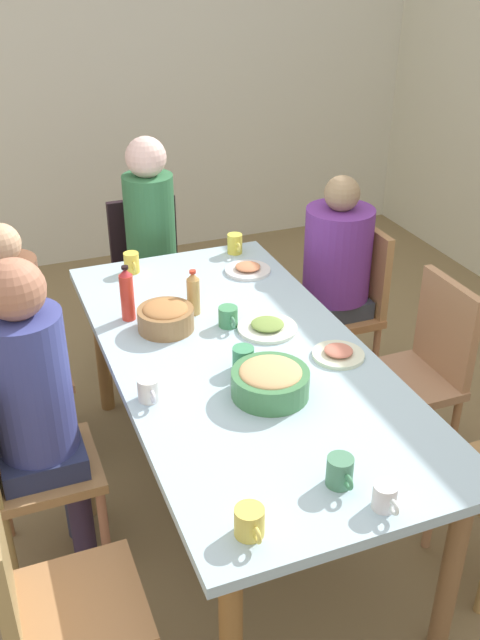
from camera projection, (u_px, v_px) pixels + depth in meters
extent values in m
plane|color=olive|center=(240.00, 502.00, 3.15)|extent=(6.80, 6.80, 0.00)
cube|color=silver|center=(85.00, 77.00, 4.87)|extent=(0.12, 5.10, 2.60)
cube|color=#A9C6D7|center=(240.00, 358.00, 2.79)|extent=(2.02, 0.97, 0.04)
cylinder|color=olive|center=(102.00, 348.00, 3.59)|extent=(0.07, 0.07, 0.73)
cylinder|color=olive|center=(245.00, 320.00, 3.84)|extent=(0.07, 0.07, 0.73)
cylinder|color=brown|center=(451.00, 573.00, 2.35)|extent=(0.07, 0.07, 0.73)
cube|color=#AC7648|center=(77.00, 609.00, 2.14)|extent=(0.40, 0.40, 0.04)
cylinder|color=#A87B54|center=(23.00, 631.00, 2.33)|extent=(0.04, 0.04, 0.43)
cylinder|color=#B4764D|center=(125.00, 600.00, 2.44)|extent=(0.04, 0.04, 0.43)
cube|color=#A48853|center=(1.00, 571.00, 1.97)|extent=(0.38, 0.04, 0.45)
cube|color=#AA7B4C|center=(44.00, 468.00, 2.69)|extent=(0.40, 0.40, 0.04)
cylinder|color=#B1754B|center=(3.00, 496.00, 2.88)|extent=(0.04, 0.04, 0.43)
cylinder|color=#A4854B|center=(12.00, 557.00, 2.60)|extent=(0.04, 0.04, 0.43)
cylinder|color=#A78654|center=(87.00, 475.00, 2.99)|extent=(0.04, 0.04, 0.43)
cylinder|color=#B67659|center=(105.00, 531.00, 2.71)|extent=(0.04, 0.04, 0.43)
cylinder|color=#2D3048|center=(74.00, 491.00, 2.89)|extent=(0.09, 0.09, 0.45)
cylinder|color=#362945|center=(81.00, 518.00, 2.76)|extent=(0.09, 0.09, 0.45)
cube|color=navy|center=(42.00, 456.00, 2.66)|extent=(0.30, 0.30, 0.10)
cylinder|color=#3C4492|center=(30.00, 383.00, 2.50)|extent=(0.28, 0.28, 0.54)
sphere|color=#AE7155|center=(14.00, 289.00, 2.32)|extent=(0.21, 0.21, 0.21)
cube|color=#AA7D5A|center=(405.00, 382.00, 3.19)|extent=(0.40, 0.40, 0.04)
cylinder|color=#AD7A4F|center=(453.00, 436.00, 3.21)|extent=(0.04, 0.04, 0.43)
cylinder|color=#AD804B|center=(410.00, 395.00, 3.49)|extent=(0.04, 0.04, 0.43)
cylinder|color=#A3824C|center=(387.00, 454.00, 3.10)|extent=(0.04, 0.04, 0.43)
cylinder|color=tan|center=(349.00, 411.00, 3.38)|extent=(0.04, 0.04, 0.43)
cube|color=tan|center=(446.00, 329.00, 3.13)|extent=(0.38, 0.04, 0.45)
cube|color=black|center=(154.00, 288.00, 4.00)|extent=(0.40, 0.40, 0.04)
cylinder|color=black|center=(176.00, 305.00, 4.31)|extent=(0.04, 0.04, 0.43)
cylinder|color=black|center=(121.00, 315.00, 4.20)|extent=(0.04, 0.04, 0.43)
cylinder|color=black|center=(194.00, 331.00, 4.03)|extent=(0.04, 0.04, 0.43)
cylinder|color=black|center=(135.00, 343.00, 3.92)|extent=(0.04, 0.04, 0.43)
cube|color=black|center=(143.00, 237.00, 4.04)|extent=(0.04, 0.38, 0.45)
cylinder|color=#383A3B|center=(175.00, 327.00, 4.05)|extent=(0.09, 0.09, 0.45)
cylinder|color=#373B40|center=(147.00, 332.00, 4.00)|extent=(0.09, 0.09, 0.45)
cube|color=#3A393F|center=(154.00, 278.00, 3.98)|extent=(0.30, 0.30, 0.10)
cylinder|color=#347447|center=(150.00, 224.00, 3.82)|extent=(0.27, 0.27, 0.54)
sphere|color=beige|center=(146.00, 157.00, 3.64)|extent=(0.21, 0.21, 0.21)
cylinder|color=#B17D56|center=(432.00, 506.00, 2.83)|extent=(0.04, 0.04, 0.43)
cube|color=#B27647|center=(333.00, 314.00, 3.74)|extent=(0.40, 0.40, 0.04)
cylinder|color=#B67A53|center=(375.00, 361.00, 3.76)|extent=(0.04, 0.04, 0.43)
cylinder|color=tan|center=(344.00, 331.00, 4.04)|extent=(0.04, 0.04, 0.43)
cylinder|color=#A37D48|center=(317.00, 374.00, 3.65)|extent=(0.04, 0.04, 0.43)
cylinder|color=#AA7F56|center=(288.00, 342.00, 3.93)|extent=(0.04, 0.04, 0.43)
cube|color=#AF7F4D|center=(368.00, 268.00, 3.68)|extent=(0.38, 0.04, 0.45)
cylinder|color=navy|center=(321.00, 361.00, 3.74)|extent=(0.09, 0.09, 0.45)
cylinder|color=#343B4D|center=(307.00, 346.00, 3.87)|extent=(0.09, 0.09, 0.45)
cube|color=#353C46|center=(334.00, 304.00, 3.71)|extent=(0.30, 0.30, 0.10)
cylinder|color=#6D3193|center=(338.00, 254.00, 3.57)|extent=(0.34, 0.34, 0.47)
sphere|color=#9C805C|center=(342.00, 193.00, 3.42)|extent=(0.17, 0.17, 0.17)
cube|color=#A97550|center=(23.00, 375.00, 3.24)|extent=(0.40, 0.40, 0.04)
cylinder|color=#B77754|center=(61.00, 389.00, 3.54)|extent=(0.04, 0.04, 0.43)
cylinder|color=#AE784A|center=(73.00, 428.00, 3.26)|extent=(0.04, 0.04, 0.43)
cylinder|color=#2B2E51|center=(49.00, 400.00, 3.44)|extent=(0.09, 0.09, 0.45)
cylinder|color=#2F3150|center=(54.00, 419.00, 3.31)|extent=(0.09, 0.09, 0.45)
cube|color=#2B3649|center=(21.00, 364.00, 3.21)|extent=(0.30, 0.30, 0.10)
cylinder|color=brown|center=(12.00, 309.00, 3.07)|extent=(0.27, 0.27, 0.45)
sphere|color=tan|center=(0.00, 244.00, 2.93)|extent=(0.17, 0.17, 0.17)
cylinder|color=silver|center=(248.00, 270.00, 3.42)|extent=(0.22, 0.22, 0.01)
ellipsoid|color=#D38157|center=(248.00, 267.00, 3.41)|extent=(0.12, 0.12, 0.02)
cylinder|color=silver|center=(338.00, 355.00, 2.76)|extent=(0.20, 0.20, 0.01)
ellipsoid|color=#D17761|center=(339.00, 350.00, 2.75)|extent=(0.11, 0.11, 0.02)
cylinder|color=silver|center=(267.00, 328.00, 2.94)|extent=(0.25, 0.25, 0.01)
ellipsoid|color=#7A9947|center=(267.00, 324.00, 2.93)|extent=(0.14, 0.14, 0.02)
cylinder|color=olive|center=(166.00, 319.00, 2.93)|extent=(0.23, 0.23, 0.09)
ellipsoid|color=#B17642|center=(165.00, 309.00, 2.91)|extent=(0.18, 0.18, 0.04)
cylinder|color=#43804C|center=(269.00, 383.00, 2.52)|extent=(0.28, 0.28, 0.09)
ellipsoid|color=tan|center=(270.00, 372.00, 2.49)|extent=(0.22, 0.22, 0.04)
cylinder|color=yellow|center=(132.00, 263.00, 3.40)|extent=(0.07, 0.07, 0.10)
torus|color=#E2C84A|center=(134.00, 267.00, 3.36)|extent=(0.05, 0.01, 0.05)
cylinder|color=#409162|center=(243.00, 359.00, 2.66)|extent=(0.08, 0.08, 0.09)
torus|color=#3F8F57|center=(248.00, 366.00, 2.62)|extent=(0.05, 0.01, 0.05)
cylinder|color=#DDD045|center=(235.00, 244.00, 3.60)|extent=(0.07, 0.07, 0.10)
torus|color=#DCCF54|center=(238.00, 247.00, 3.56)|extent=(0.05, 0.01, 0.05)
cylinder|color=#DCC451|center=(249.00, 521.00, 1.95)|extent=(0.08, 0.08, 0.09)
torus|color=#E2CF56|center=(257.00, 535.00, 1.90)|extent=(0.05, 0.01, 0.05)
cylinder|color=white|center=(385.00, 496.00, 2.03)|extent=(0.07, 0.07, 0.08)
torus|color=white|center=(394.00, 507.00, 2.00)|extent=(0.05, 0.01, 0.05)
cylinder|color=#488261|center=(340.00, 471.00, 2.12)|extent=(0.08, 0.08, 0.10)
torus|color=#438C5E|center=(348.00, 482.00, 2.07)|extent=(0.05, 0.01, 0.05)
cylinder|color=#448F5B|center=(228.00, 317.00, 2.95)|extent=(0.08, 0.08, 0.08)
torus|color=#4C8E69|center=(233.00, 322.00, 2.91)|extent=(0.05, 0.01, 0.05)
cylinder|color=white|center=(149.00, 389.00, 2.50)|extent=(0.08, 0.08, 0.08)
torus|color=white|center=(153.00, 397.00, 2.45)|extent=(0.05, 0.01, 0.05)
cylinder|color=tan|center=(193.00, 296.00, 3.03)|extent=(0.06, 0.06, 0.16)
cone|color=tan|center=(193.00, 276.00, 2.98)|extent=(0.05, 0.05, 0.03)
cylinder|color=red|center=(193.00, 272.00, 2.97)|extent=(0.03, 0.03, 0.01)
cylinder|color=red|center=(127.00, 297.00, 2.98)|extent=(0.06, 0.06, 0.20)
cone|color=red|center=(125.00, 272.00, 2.92)|extent=(0.05, 0.05, 0.03)
cylinder|color=black|center=(125.00, 268.00, 2.91)|extent=(0.03, 0.03, 0.01)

